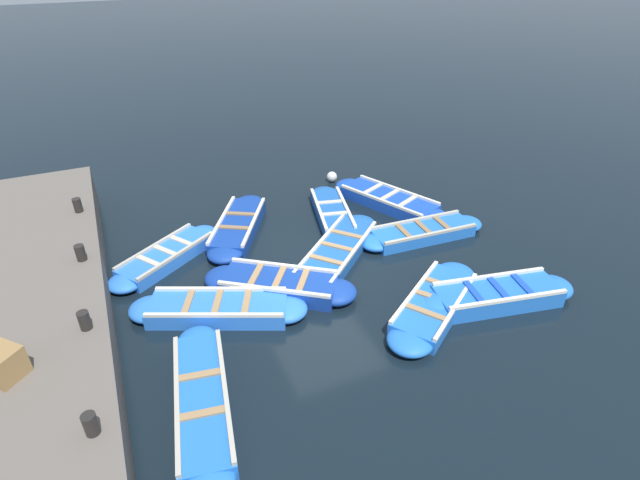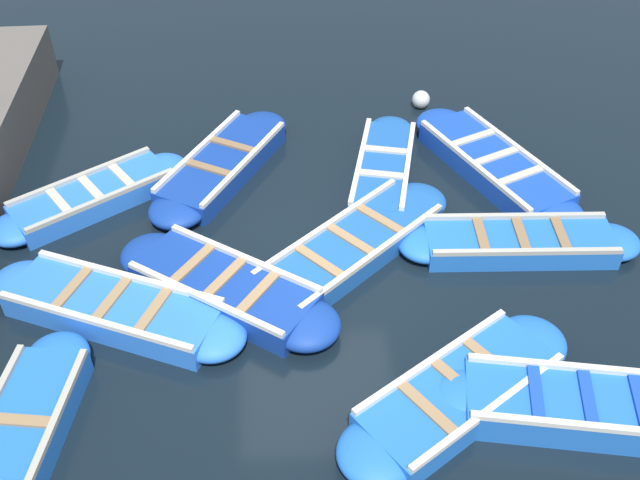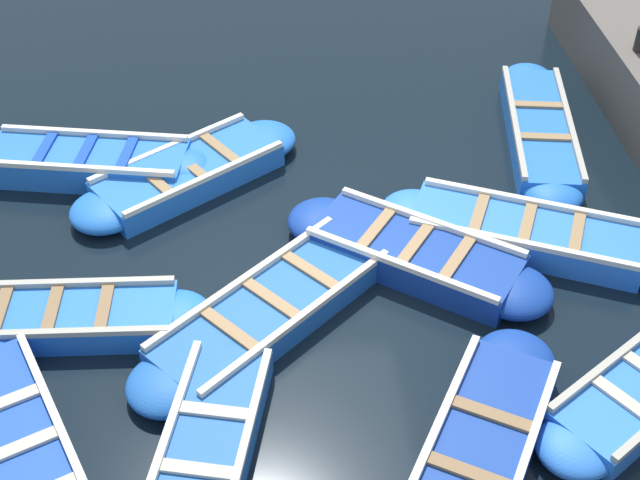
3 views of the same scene
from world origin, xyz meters
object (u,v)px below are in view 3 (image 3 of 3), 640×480
object	(u,v)px
boat_near_quay	(188,173)
boat_mid_row	(55,319)
boat_inner_gap	(415,255)
boat_stern_in	(539,131)
boat_outer_right	(88,163)
boat_drifting	(207,449)
boat_broadside	(272,309)
boat_tucked	(525,234)
boat_centre	(479,453)
boat_alongside	(18,461)

from	to	relation	value
boat_near_quay	boat_mid_row	size ratio (longest dim) A/B	0.95
boat_inner_gap	boat_stern_in	bearing A→B (deg)	47.80
boat_mid_row	boat_outer_right	bearing A→B (deg)	88.53
boat_stern_in	boat_near_quay	size ratio (longest dim) A/B	1.14
boat_drifting	boat_stern_in	world-z (taller)	boat_stern_in
boat_broadside	boat_tucked	xyz separation A→B (m)	(3.23, 0.99, 0.02)
boat_drifting	boat_outer_right	bearing A→B (deg)	108.51
boat_centre	boat_inner_gap	world-z (taller)	boat_inner_gap
boat_centre	boat_mid_row	size ratio (longest dim) A/B	0.98
boat_alongside	boat_centre	size ratio (longest dim) A/B	1.11
boat_stern_in	boat_mid_row	size ratio (longest dim) A/B	1.08
boat_tucked	boat_outer_right	bearing A→B (deg)	160.16
boat_alongside	boat_stern_in	bearing A→B (deg)	37.55
boat_near_quay	boat_broadside	distance (m)	2.87
boat_near_quay	boat_tucked	world-z (taller)	boat_tucked
boat_drifting	boat_near_quay	xyz separation A→B (m)	(-0.26, 4.56, 0.01)
boat_outer_right	boat_broadside	world-z (taller)	boat_outer_right
boat_outer_right	boat_mid_row	world-z (taller)	boat_outer_right
boat_broadside	boat_tucked	size ratio (longest dim) A/B	0.95
boat_alongside	boat_broadside	world-z (taller)	boat_alongside
boat_centre	boat_broadside	size ratio (longest dim) A/B	0.98
boat_mid_row	boat_inner_gap	xyz separation A→B (m)	(4.23, 0.66, 0.03)
boat_stern_in	boat_inner_gap	xyz separation A→B (m)	(-2.28, -2.51, 0.01)
boat_outer_right	boat_near_quay	xyz separation A→B (m)	(1.38, -0.33, -0.03)
boat_broadside	boat_inner_gap	size ratio (longest dim) A/B	1.06
boat_outer_right	boat_tucked	size ratio (longest dim) A/B	0.97
boat_broadside	boat_inner_gap	bearing A→B (deg)	22.22
boat_centre	boat_mid_row	distance (m)	4.90
boat_outer_right	boat_drifting	xyz separation A→B (m)	(1.64, -4.89, -0.04)
boat_mid_row	boat_inner_gap	world-z (taller)	boat_inner_gap
boat_drifting	boat_near_quay	world-z (taller)	boat_near_quay
boat_centre	boat_near_quay	xyz separation A→B (m)	(-2.89, 4.87, -0.00)
boat_stern_in	boat_mid_row	world-z (taller)	boat_stern_in
boat_drifting	boat_tucked	bearing A→B (deg)	35.90
boat_stern_in	boat_centre	bearing A→B (deg)	-111.74
boat_mid_row	boat_stern_in	bearing A→B (deg)	25.95
boat_centre	boat_broadside	world-z (taller)	boat_centre
boat_tucked	boat_inner_gap	size ratio (longest dim) A/B	1.12
boat_outer_right	boat_near_quay	distance (m)	1.42
boat_stern_in	boat_inner_gap	world-z (taller)	boat_inner_gap
boat_outer_right	boat_inner_gap	size ratio (longest dim) A/B	1.09
boat_stern_in	boat_tucked	distance (m)	2.39
boat_drifting	boat_broadside	xyz separation A→B (m)	(0.74, 1.88, -0.00)
boat_outer_right	boat_stern_in	size ratio (longest dim) A/B	0.95
boat_near_quay	boat_outer_right	bearing A→B (deg)	166.59
boat_centre	boat_inner_gap	xyz separation A→B (m)	(-0.11, 2.91, 0.02)
boat_stern_in	boat_drifting	bearing A→B (deg)	-133.14
boat_inner_gap	boat_broadside	bearing A→B (deg)	-157.78
boat_drifting	boat_stern_in	size ratio (longest dim) A/B	0.87
boat_stern_in	boat_tucked	size ratio (longest dim) A/B	1.03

